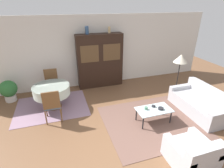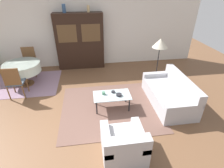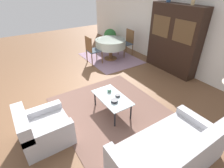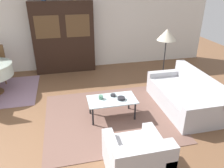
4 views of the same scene
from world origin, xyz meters
name	(u,v)px [view 4 (image 4 of 4)]	position (x,y,z in m)	size (l,w,h in m)	color
ground_plane	(55,143)	(0.00, 0.00, 0.00)	(14.00, 14.00, 0.00)	brown
wall_back	(50,25)	(0.00, 3.63, 1.35)	(10.00, 0.06, 2.70)	silver
area_rug	(110,116)	(1.11, 0.59, 0.01)	(2.60, 2.31, 0.01)	brown
couch	(185,96)	(2.78, 0.59, 0.28)	(0.93, 1.81, 0.77)	#B2B2B7
armchair	(136,159)	(1.15, -0.94, 0.28)	(0.81, 0.85, 0.74)	#B2B2B7
coffee_table	(112,101)	(1.15, 0.58, 0.37)	(0.97, 0.54, 0.40)	black
display_cabinet	(64,38)	(0.35, 3.38, 1.03)	(1.74, 0.40, 2.05)	black
floor_lamp	(167,36)	(2.87, 1.91, 1.27)	(0.49, 0.49, 1.46)	black
cup	(101,97)	(0.94, 0.64, 0.45)	(0.09, 0.09, 0.07)	#4C7A60
bowl	(121,98)	(1.32, 0.52, 0.44)	(0.15, 0.15, 0.05)	#232328
bowl_small	(113,95)	(1.20, 0.69, 0.44)	(0.10, 0.10, 0.04)	#232328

